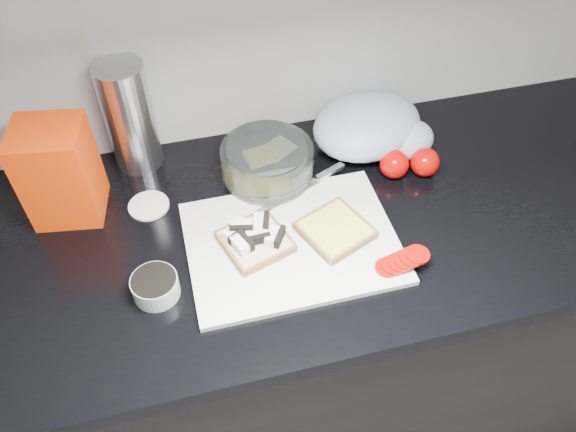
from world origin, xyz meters
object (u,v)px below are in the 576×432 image
(glass_bowl, at_px, (267,164))
(bread_bag, at_px, (60,172))
(steel_canister, at_px, (130,117))
(cutting_board, at_px, (292,242))

(glass_bowl, bearing_deg, bread_bag, 178.60)
(glass_bowl, distance_m, steel_canister, 0.30)
(cutting_board, distance_m, bread_bag, 0.47)
(cutting_board, xyz_separation_m, bread_bag, (-0.41, 0.20, 0.10))
(bread_bag, distance_m, steel_canister, 0.18)
(cutting_board, xyz_separation_m, steel_canister, (-0.26, 0.32, 0.12))
(glass_bowl, bearing_deg, cutting_board, -89.01)
(glass_bowl, height_order, bread_bag, bread_bag)
(glass_bowl, relative_size, bread_bag, 0.95)
(glass_bowl, height_order, steel_canister, steel_canister)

